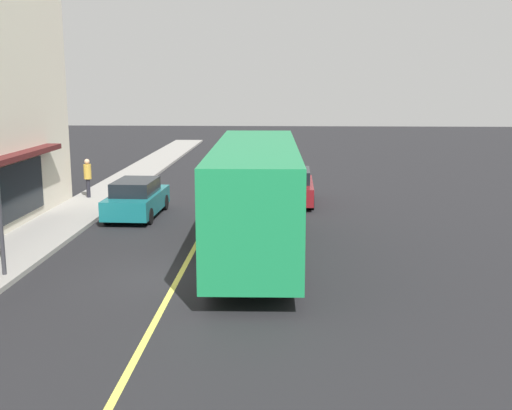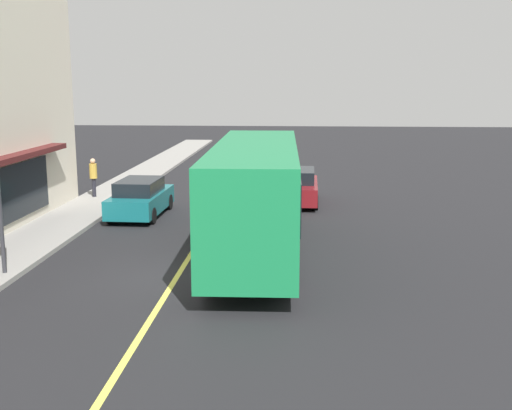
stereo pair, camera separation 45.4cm
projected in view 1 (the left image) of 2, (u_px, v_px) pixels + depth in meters
ground at (178, 278)px, 17.79m from camera, size 120.00×120.00×0.00m
lane_centre_stripe at (178, 278)px, 17.79m from camera, size 36.00×0.16×0.01m
bus at (256, 193)px, 19.86m from camera, size 11.18×2.80×3.50m
car_teal at (137, 199)px, 25.64m from camera, size 4.35×1.95×1.52m
car_maroon at (293, 187)px, 28.49m from camera, size 4.33×1.92×1.52m
pedestrian_by_curb at (88, 174)px, 28.99m from camera, size 0.34×0.34×1.78m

